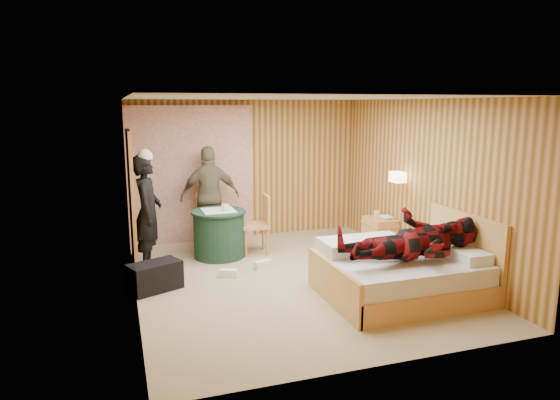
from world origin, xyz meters
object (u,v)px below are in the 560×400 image
object	(u,v)px
man_on_bed	(415,228)
nightstand	(380,234)
wall_lamp	(398,177)
chair_far	(210,215)
chair_near	(260,220)
man_at_table	(210,196)
woman_standing	(148,213)
bed	(401,273)
duffel_bag	(155,276)
round_table	(219,233)

from	to	relation	value
man_on_bed	nightstand	bearing A→B (deg)	70.90
wall_lamp	chair_far	xyz separation A→B (m)	(-2.68, 1.59, -0.76)
chair_far	chair_near	bearing A→B (deg)	-51.86
wall_lamp	man_at_table	size ratio (longest dim) A/B	0.15
chair_near	woman_standing	size ratio (longest dim) A/B	0.57
nightstand	chair_far	size ratio (longest dim) A/B	0.61
nightstand	chair_far	distance (m)	2.90
bed	duffel_bag	bearing A→B (deg)	158.54
bed	woman_standing	xyz separation A→B (m)	(-2.98, 2.11, 0.56)
bed	round_table	world-z (taller)	bed
bed	chair_near	size ratio (longest dim) A/B	2.01
man_at_table	round_table	bearing A→B (deg)	90.90
nightstand	chair_near	world-z (taller)	chair_near
bed	man_on_bed	size ratio (longest dim) A/B	1.10
man_on_bed	duffel_bag	bearing A→B (deg)	155.03
chair_near	man_on_bed	size ratio (longest dim) A/B	0.55
woman_standing	man_on_bed	world-z (taller)	man_on_bed
woman_standing	chair_near	bearing A→B (deg)	-70.64
nightstand	chair_far	bearing A→B (deg)	156.14
round_table	woman_standing	bearing A→B (deg)	-167.21
chair_far	chair_near	xyz separation A→B (m)	(0.69, -0.68, 0.02)
chair_near	man_on_bed	bearing A→B (deg)	29.91
chair_far	duffel_bag	xyz separation A→B (m)	(-1.09, -1.88, -0.35)
round_table	woman_standing	size ratio (longest dim) A/B	0.51
nightstand	wall_lamp	bearing A→B (deg)	-84.10
wall_lamp	man_on_bed	xyz separation A→B (m)	(-0.77, -1.69, -0.36)
nightstand	chair_near	size ratio (longest dim) A/B	0.59
wall_lamp	round_table	distance (m)	2.96
chair_near	man_at_table	world-z (taller)	man_at_table
chair_far	chair_near	world-z (taller)	chair_near
bed	man_at_table	world-z (taller)	man_at_table
nightstand	man_at_table	distance (m)	2.95
chair_near	duffel_bag	xyz separation A→B (m)	(-1.78, -1.20, -0.37)
nightstand	bed	bearing A→B (deg)	-111.77
bed	round_table	size ratio (longest dim) A/B	2.25
round_table	duffel_bag	world-z (taller)	round_table
bed	round_table	distance (m)	3.02
man_at_table	woman_standing	bearing A→B (deg)	42.41
round_table	chair_near	world-z (taller)	chair_near
man_at_table	man_on_bed	distance (m)	3.82
wall_lamp	chair_near	xyz separation A→B (m)	(-1.99, 0.90, -0.74)
duffel_bag	man_on_bed	world-z (taller)	man_on_bed
wall_lamp	chair_near	size ratio (longest dim) A/B	0.27
bed	duffel_bag	xyz separation A→B (m)	(-2.98, 1.17, -0.11)
chair_far	duffel_bag	world-z (taller)	chair_far
chair_near	man_on_bed	world-z (taller)	man_on_bed
woman_standing	man_on_bed	distance (m)	3.81
chair_far	man_on_bed	size ratio (longest dim) A/B	0.53
duffel_bag	man_on_bed	xyz separation A→B (m)	(3.00, -1.40, 0.75)
round_table	man_on_bed	bearing A→B (deg)	-53.76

